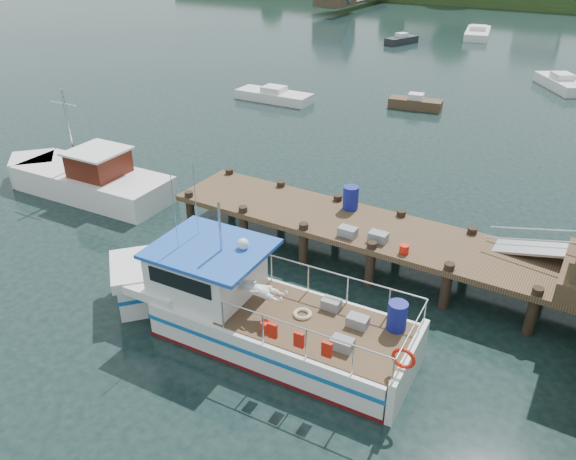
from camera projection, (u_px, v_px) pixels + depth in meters
The scene contains 9 objects.
ground_plane at pixel (333, 251), 20.47m from camera, with size 160.00×160.00×0.00m, color black.
dock at pixel (534, 243), 16.48m from camera, with size 16.60×3.00×4.78m.
lobster_boat at pixel (245, 307), 16.00m from camera, with size 10.19×3.34×4.84m.
work_boat at pixel (86, 178), 24.57m from camera, with size 8.70×2.95×4.57m.
moored_rowboat at pixel (415, 103), 36.23m from camera, with size 3.48×1.62×0.97m.
moored_a at pixel (274, 95), 37.87m from camera, with size 5.24×1.88×0.96m.
moored_b at pixel (561, 83), 40.60m from camera, with size 4.28×5.17×1.12m.
moored_d at pixel (477, 33), 59.34m from camera, with size 3.60×7.20×1.17m.
moored_e at pixel (402, 40), 56.08m from camera, with size 2.47×3.97×1.04m.
Camera 1 is at (7.62, -15.96, 10.46)m, focal length 35.00 mm.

